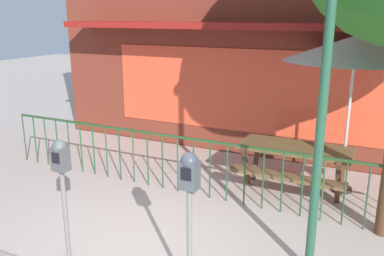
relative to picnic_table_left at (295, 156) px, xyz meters
name	(u,v)px	position (x,y,z in m)	size (l,w,h in m)	color
ground	(127,253)	(-1.42, -2.78, -0.61)	(40.00, 40.00, 0.00)	#B7A79D
pub_storefront	(248,10)	(-1.42, 1.61, 2.33)	(8.92, 1.38, 5.95)	#431C17
patio_fence_front	(193,156)	(-1.42, -0.89, 0.05)	(7.52, 0.04, 0.97)	#224421
picnic_table_left	(295,156)	(0.00, 0.00, 0.00)	(1.82, 1.39, 0.79)	brown
patio_umbrella	(355,49)	(0.74, 0.35, 1.73)	(2.18, 2.18, 2.55)	#262621
parking_meter_near	(189,187)	(-0.39, -3.14, 0.61)	(0.18, 0.17, 1.58)	slate
parking_meter_far	(61,168)	(-2.03, -3.15, 0.54)	(0.18, 0.17, 1.49)	slate
street_lamp	(329,34)	(0.66, -2.17, 2.06)	(0.28, 0.28, 4.11)	#234F37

